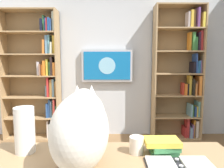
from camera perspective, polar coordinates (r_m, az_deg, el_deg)
wall_back at (r=3.45m, az=-2.10°, el=7.65°), size 4.52×0.06×2.70m
bookshelf_left at (r=3.49m, az=19.41°, el=2.97°), size 0.78×0.28×2.16m
bookshelf_right at (r=3.50m, az=-20.09°, el=2.11°), size 0.90×0.28×2.09m
wall_mounted_tv at (r=3.37m, az=-1.41°, el=5.23°), size 0.84×0.07×0.53m
cat at (r=1.03m, az=-8.82°, el=-11.60°), size 0.29×0.58×0.39m
open_binder at (r=1.10m, az=19.10°, el=-21.57°), size 0.33×0.22×0.02m
paper_towel_roll at (r=1.26m, az=-23.58°, el=-11.91°), size 0.11×0.11×0.26m
coffee_mug at (r=1.19m, az=6.96°, el=-16.81°), size 0.08×0.08×0.10m
desk_book_stack at (r=1.21m, az=14.31°, el=-16.62°), size 0.20×0.13×0.08m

